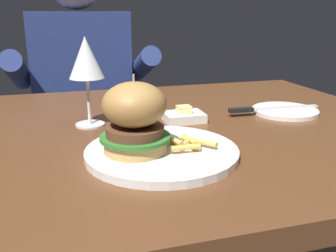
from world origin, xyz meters
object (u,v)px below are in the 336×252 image
at_px(burger_sandwich, 135,117).
at_px(bread_plate, 285,111).
at_px(table_knife, 266,109).
at_px(wine_glass, 86,60).
at_px(butter_dish, 184,116).
at_px(diner_person, 85,121).
at_px(main_plate, 162,152).

relative_size(burger_sandwich, bread_plate, 0.82).
relative_size(bread_plate, table_knife, 0.68).
xyz_separation_m(wine_glass, table_knife, (0.42, -0.03, -0.13)).
bearing_deg(burger_sandwich, bread_plate, 24.81).
height_order(bread_plate, table_knife, table_knife).
bearing_deg(burger_sandwich, butter_dish, 51.92).
xyz_separation_m(table_knife, diner_person, (-0.40, 0.68, -0.19)).
distance_m(bread_plate, table_knife, 0.05).
bearing_deg(main_plate, table_knife, 31.49).
xyz_separation_m(main_plate, diner_person, (-0.08, 0.88, -0.18)).
height_order(table_knife, butter_dish, butter_dish).
height_order(main_plate, table_knife, table_knife).
height_order(burger_sandwich, bread_plate, burger_sandwich).
distance_m(butter_dish, diner_person, 0.73).
xyz_separation_m(burger_sandwich, wine_glass, (-0.06, 0.22, 0.07)).
bearing_deg(butter_dish, main_plate, -118.50).
relative_size(burger_sandwich, table_knife, 0.56).
bearing_deg(diner_person, table_knife, -59.82).
relative_size(burger_sandwich, wine_glass, 0.68).
bearing_deg(burger_sandwich, main_plate, -0.57).
xyz_separation_m(wine_glass, bread_plate, (0.47, -0.03, -0.14)).
relative_size(burger_sandwich, diner_person, 0.11).
height_order(bread_plate, butter_dish, butter_dish).
relative_size(table_knife, diner_person, 0.20).
xyz_separation_m(main_plate, bread_plate, (0.37, 0.19, -0.00)).
relative_size(main_plate, bread_plate, 1.67).
distance_m(wine_glass, butter_dish, 0.25).
relative_size(wine_glass, diner_person, 0.16).
xyz_separation_m(main_plate, table_knife, (0.32, 0.19, 0.01)).
height_order(wine_glass, butter_dish, wine_glass).
height_order(main_plate, bread_plate, main_plate).
bearing_deg(bread_plate, butter_dish, 179.77).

